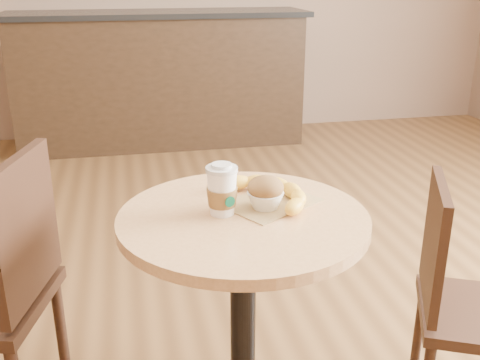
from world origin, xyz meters
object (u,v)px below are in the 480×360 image
Objects in this scene: banana at (270,194)px; coffee_cup at (222,192)px; chair_right at (463,300)px; cafe_table at (243,293)px; muffin at (265,192)px.

coffee_cup is at bearing 177.43° from banana.
banana is at bearing 0.33° from coffee_cup.
coffee_cup is (-0.70, 0.06, 0.38)m from chair_right.
banana reaches higher than chair_right.
chair_right is at bearing -34.21° from banana.
cafe_table is 0.30m from coffee_cup.
coffee_cup is 0.49× the size of banana.
coffee_cup is 0.12m from muffin.
chair_right is (0.65, -0.04, -0.08)m from cafe_table.
muffin reaches higher than chair_right.
coffee_cup is 1.40× the size of muffin.
cafe_table is 5.50× the size of coffee_cup.
cafe_table is 0.66m from chair_right.
coffee_cup reaches higher than muffin.
coffee_cup reaches higher than chair_right.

